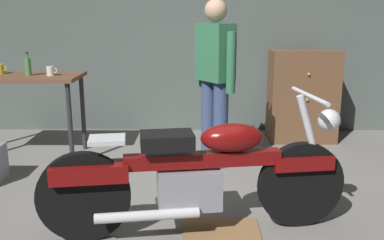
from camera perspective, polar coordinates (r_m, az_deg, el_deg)
ground_plane at (r=3.26m, az=-0.36°, el=-14.21°), size 12.00×12.00×0.00m
back_wall at (r=5.67m, az=0.03°, el=14.13°), size 8.00×0.12×3.10m
workbench at (r=4.95m, az=-21.83°, el=4.25°), size 1.30×0.64×0.90m
motorcycle at (r=3.04m, az=0.85°, el=-7.05°), size 2.18×0.69×1.00m
person_standing at (r=4.33m, az=3.05°, el=5.82°), size 0.40×0.48×1.67m
wooden_dresser at (r=5.43m, az=14.37°, el=3.07°), size 0.80×0.47×1.10m
drip_tray at (r=3.24m, az=3.87°, el=-14.38°), size 0.56×0.40×0.01m
mug_white_ceramic at (r=4.75m, az=-18.13°, el=6.17°), size 0.11×0.08×0.10m
mug_yellow_tall at (r=5.08m, az=-23.98°, el=6.16°), size 0.12×0.08×0.10m
bottle at (r=4.84m, az=-20.82°, el=6.66°), size 0.06×0.06×0.24m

